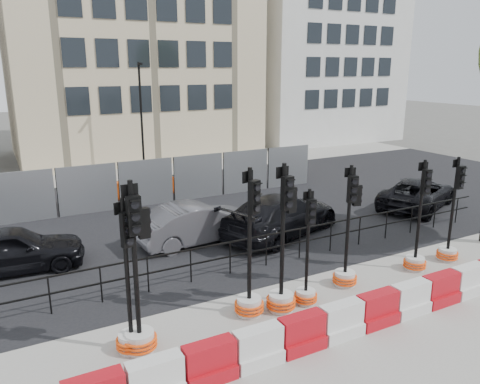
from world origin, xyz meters
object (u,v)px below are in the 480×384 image
car_c (281,215)px  traffic_signal_d (282,277)px  traffic_signal_h (449,240)px  car_a (11,250)px  traffic_signal_a (131,322)px

car_c → traffic_signal_d: bearing=126.7°
traffic_signal_h → traffic_signal_d: bearing=179.3°
car_a → car_c: (8.53, -1.06, 0.05)m
traffic_signal_a → car_c: size_ratio=0.61×
traffic_signal_d → car_c: traffic_signal_d is taller
traffic_signal_d → traffic_signal_h: size_ratio=1.13×
traffic_signal_a → traffic_signal_d: traffic_signal_d is taller
traffic_signal_a → traffic_signal_h: 9.81m
traffic_signal_a → traffic_signal_d: 3.67m
traffic_signal_a → traffic_signal_d: size_ratio=0.91×
traffic_signal_a → car_a: bearing=94.9°
traffic_signal_d → car_a: bearing=132.3°
traffic_signal_d → car_a: (-5.63, 5.56, -0.19)m
traffic_signal_d → car_c: size_ratio=0.68×
traffic_signal_d → traffic_signal_a: bearing=176.1°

